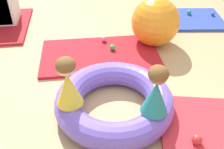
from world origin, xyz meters
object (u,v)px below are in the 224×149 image
Objects in this scene: play_ball_pink at (104,39)px; exercise_ball_large at (155,22)px; inflatable_cushion at (114,101)px; play_ball_teal at (189,12)px; play_ball_red at (197,139)px; child_in_yellow at (68,82)px; storage_cube at (1,7)px; play_ball_blue at (213,14)px; child_in_teal at (156,91)px; play_ball_green at (112,47)px.

exercise_ball_large reaches higher than play_ball_pink.
play_ball_pink is (0.01, 1.34, -0.05)m from inflatable_cushion.
play_ball_red reaches higher than play_ball_teal.
storage_cube is at bearing 73.98° from child_in_yellow.
play_ball_pink is at bearing 175.44° from exercise_ball_large.
child_in_yellow is 2.98m from play_ball_teal.
play_ball_teal is at bearing 165.80° from play_ball_blue.
child_in_yellow reaches higher than exercise_ball_large.
exercise_ball_large is (-1.19, -0.73, 0.26)m from play_ball_blue.
child_in_teal is 0.83× the size of storage_cube.
child_in_teal is 1.64m from exercise_ball_large.
storage_cube is (-2.24, 0.89, -0.05)m from exercise_ball_large.
play_ball_green is 1.20× the size of play_ball_blue.
inflatable_cushion is 2.77m from play_ball_blue.
play_ball_blue is (1.89, 0.67, -0.01)m from play_ball_pink.
play_ball_blue is 0.68× the size of play_ball_red.
inflatable_cushion is at bearing -90.40° from play_ball_pink.
child_in_teal is 5.04× the size of play_ball_red.
inflatable_cushion is at bearing 128.91° from child_in_teal.
storage_cube reaches higher than play_ball_green.
child_in_yellow is at bearing -106.23° from play_ball_pink.
child_in_teal is 6.31× the size of play_ball_pink.
play_ball_blue is at bearing 26.81° from play_ball_green.
play_ball_green reaches higher than play_ball_pink.
child_in_yellow is 6.33× the size of play_ball_green.
child_in_yellow reaches higher than play_ball_blue.
play_ball_pink is at bearing 111.57° from play_ball_green.
child_in_teal reaches higher than storage_cube.
play_ball_teal is 0.12× the size of exercise_ball_large.
child_in_yellow is at bearing -113.06° from play_ball_green.
play_ball_teal is at bearing 6.97° from child_in_yellow.
play_ball_red is (-1.24, -2.53, 0.01)m from play_ball_blue.
exercise_ball_large is (0.71, 1.29, 0.20)m from inflatable_cushion.
play_ball_pink is (-0.30, 1.64, -0.41)m from child_in_teal.
storage_cube is at bearing 146.64° from play_ball_green.
play_ball_green is 0.68m from exercise_ball_large.
exercise_ball_large is at bearing -21.72° from storage_cube.
child_in_yellow is 2.56m from storage_cube.
child_in_teal is at bearing -124.55° from play_ball_blue.
exercise_ball_large reaches higher than play_ball_red.
child_in_teal is at bearing 148.08° from play_ball_red.
play_ball_green is 0.13× the size of storage_cube.
play_ball_red is 0.16× the size of storage_cube.
inflatable_cushion reaches higher than play_ball_red.
play_ball_pink is 2.01m from play_ball_blue.
exercise_ball_large reaches higher than play_ball_teal.
exercise_ball_large is (0.05, 1.80, 0.24)m from play_ball_red.
play_ball_green is 1.02× the size of play_ball_pink.
play_ball_teal is at bearing -1.32° from storage_cube.
child_in_teal is (0.31, -0.30, 0.36)m from inflatable_cushion.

